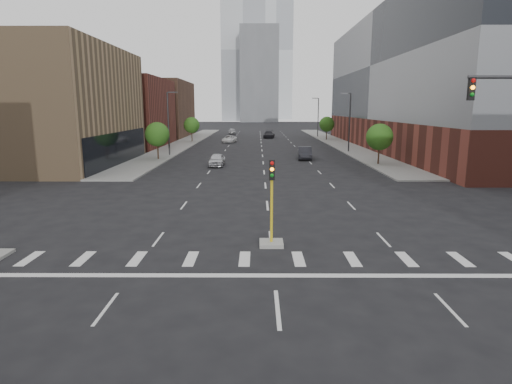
{
  "coord_description": "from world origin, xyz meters",
  "views": [
    {
      "loc": [
        -0.7,
        -11.83,
        6.9
      ],
      "look_at": [
        -0.79,
        10.36,
        2.5
      ],
      "focal_mm": 30.0,
      "sensor_mm": 36.0,
      "label": 1
    }
  ],
  "objects_px": {
    "car_far_left": "(229,139)",
    "car_deep_right": "(269,134)",
    "median_traffic_signal": "(271,227)",
    "car_mid_right": "(305,153)",
    "car_distant": "(232,131)",
    "car_near_left": "(217,160)"
  },
  "relations": [
    {
      "from": "car_mid_right",
      "to": "car_distant",
      "type": "bearing_deg",
      "value": 107.5
    },
    {
      "from": "car_mid_right",
      "to": "median_traffic_signal",
      "type": "bearing_deg",
      "value": -94.55
    },
    {
      "from": "median_traffic_signal",
      "to": "car_deep_right",
      "type": "bearing_deg",
      "value": 88.6
    },
    {
      "from": "car_deep_right",
      "to": "car_far_left",
      "type": "bearing_deg",
      "value": -115.97
    },
    {
      "from": "median_traffic_signal",
      "to": "car_near_left",
      "type": "distance_m",
      "value": 30.52
    },
    {
      "from": "car_distant",
      "to": "car_far_left",
      "type": "bearing_deg",
      "value": -92.26
    },
    {
      "from": "car_mid_right",
      "to": "car_near_left",
      "type": "bearing_deg",
      "value": -144.13
    },
    {
      "from": "median_traffic_signal",
      "to": "car_far_left",
      "type": "height_order",
      "value": "median_traffic_signal"
    },
    {
      "from": "median_traffic_signal",
      "to": "car_near_left",
      "type": "relative_size",
      "value": 1.0
    },
    {
      "from": "median_traffic_signal",
      "to": "car_distant",
      "type": "xyz_separation_m",
      "value": [
        -7.41,
        92.31,
        -0.2
      ]
    },
    {
      "from": "car_far_left",
      "to": "car_deep_right",
      "type": "bearing_deg",
      "value": 66.52
    },
    {
      "from": "car_near_left",
      "to": "car_deep_right",
      "type": "xyz_separation_m",
      "value": [
        7.49,
        47.8,
        0.06
      ]
    },
    {
      "from": "median_traffic_signal",
      "to": "car_far_left",
      "type": "distance_m",
      "value": 65.16
    },
    {
      "from": "car_near_left",
      "to": "car_deep_right",
      "type": "distance_m",
      "value": 48.39
    },
    {
      "from": "median_traffic_signal",
      "to": "car_far_left",
      "type": "bearing_deg",
      "value": 95.58
    },
    {
      "from": "median_traffic_signal",
      "to": "car_near_left",
      "type": "height_order",
      "value": "median_traffic_signal"
    },
    {
      "from": "median_traffic_signal",
      "to": "car_mid_right",
      "type": "distance_m",
      "value": 37.39
    },
    {
      "from": "car_far_left",
      "to": "car_deep_right",
      "type": "distance_m",
      "value": 15.35
    },
    {
      "from": "median_traffic_signal",
      "to": "car_far_left",
      "type": "relative_size",
      "value": 0.89
    },
    {
      "from": "car_far_left",
      "to": "car_deep_right",
      "type": "height_order",
      "value": "car_deep_right"
    },
    {
      "from": "car_deep_right",
      "to": "car_distant",
      "type": "relative_size",
      "value": 1.23
    },
    {
      "from": "car_near_left",
      "to": "car_distant",
      "type": "height_order",
      "value": "car_distant"
    }
  ]
}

